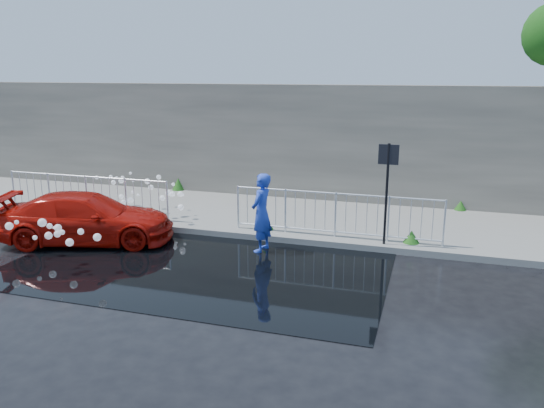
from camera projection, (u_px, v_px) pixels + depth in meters
The scene contains 12 objects.
ground at pixel (156, 278), 10.66m from camera, with size 90.00×90.00×0.00m, color black.
pavement at pixel (242, 213), 15.27m from camera, with size 30.00×4.00×0.15m, color gray.
curb at pixel (215, 232), 13.42m from camera, with size 30.00×0.25×0.16m, color gray.
retaining_wall at pixel (266, 140), 16.86m from camera, with size 30.00×0.60×3.50m, color #58524A.
puddle at pixel (200, 264), 11.44m from camera, with size 8.00×5.00×0.01m, color black.
sign_post at pixel (387, 178), 11.90m from camera, with size 0.45×0.06×2.50m.
railing_left at pixel (87, 194), 14.73m from camera, with size 5.05×0.05×1.10m.
railing_right at pixel (335, 213), 12.72m from camera, with size 5.05×0.05×1.10m.
weeds at pixel (222, 207), 14.90m from camera, with size 12.17×3.93×0.40m.
water_spray at pixel (108, 205), 13.53m from camera, with size 3.60×5.38×1.00m.
red_car at pixel (87, 218), 12.80m from camera, with size 1.67×4.12×1.20m, color #AF0F07.
person at pixel (261, 213), 12.07m from camera, with size 0.67×0.44×1.83m, color blue.
Camera 1 is at (5.18, -8.83, 4.07)m, focal length 35.00 mm.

